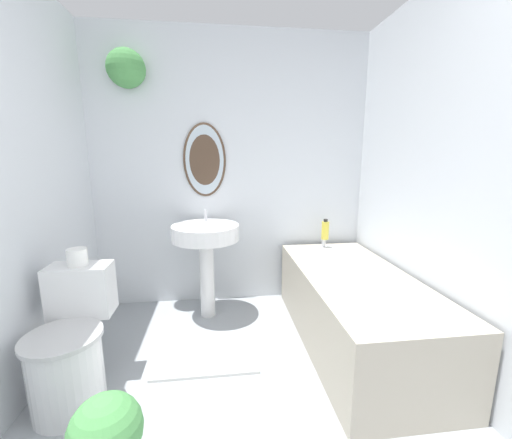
{
  "coord_description": "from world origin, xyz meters",
  "views": [
    {
      "loc": [
        -0.14,
        -0.27,
        1.34
      ],
      "look_at": [
        0.09,
        1.59,
        0.96
      ],
      "focal_mm": 22.0,
      "sensor_mm": 36.0,
      "label": 1
    }
  ],
  "objects_px": {
    "pedestal_sink": "(206,242)",
    "toilet_paper_roll": "(77,257)",
    "toilet": "(71,349)",
    "bathtub": "(354,307)",
    "shampoo_bottle": "(325,230)"
  },
  "relations": [
    {
      "from": "pedestal_sink",
      "to": "shampoo_bottle",
      "type": "xyz_separation_m",
      "value": [
        1.06,
        0.14,
        0.04
      ]
    },
    {
      "from": "pedestal_sink",
      "to": "toilet_paper_roll",
      "type": "relative_size",
      "value": 8.11
    },
    {
      "from": "toilet_paper_roll",
      "to": "pedestal_sink",
      "type": "bearing_deg",
      "value": 43.24
    },
    {
      "from": "pedestal_sink",
      "to": "bathtub",
      "type": "bearing_deg",
      "value": -26.69
    },
    {
      "from": "toilet",
      "to": "toilet_paper_roll",
      "type": "distance_m",
      "value": 0.5
    },
    {
      "from": "toilet",
      "to": "pedestal_sink",
      "type": "distance_m",
      "value": 1.17
    },
    {
      "from": "pedestal_sink",
      "to": "bathtub",
      "type": "distance_m",
      "value": 1.25
    },
    {
      "from": "toilet_paper_roll",
      "to": "toilet",
      "type": "bearing_deg",
      "value": -90.0
    },
    {
      "from": "toilet",
      "to": "pedestal_sink",
      "type": "bearing_deg",
      "value": 50.73
    },
    {
      "from": "bathtub",
      "to": "shampoo_bottle",
      "type": "bearing_deg",
      "value": 89.86
    },
    {
      "from": "bathtub",
      "to": "toilet_paper_roll",
      "type": "xyz_separation_m",
      "value": [
        -1.77,
        -0.13,
        0.49
      ]
    },
    {
      "from": "pedestal_sink",
      "to": "shampoo_bottle",
      "type": "distance_m",
      "value": 1.08
    },
    {
      "from": "bathtub",
      "to": "shampoo_bottle",
      "type": "distance_m",
      "value": 0.79
    },
    {
      "from": "toilet",
      "to": "toilet_paper_roll",
      "type": "height_order",
      "value": "toilet_paper_roll"
    },
    {
      "from": "toilet",
      "to": "toilet_paper_roll",
      "type": "relative_size",
      "value": 6.51
    }
  ]
}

